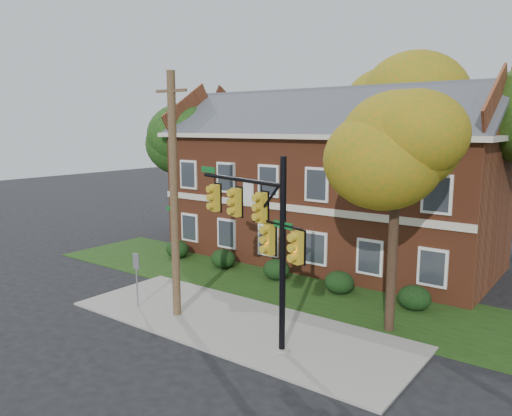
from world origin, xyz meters
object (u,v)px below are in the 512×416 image
Objects in this scene: hedge_far_left at (178,249)px; traffic_signal at (260,228)px; tree_left_rear at (191,141)px; hedge_far_right at (414,298)px; hedge_center at (276,270)px; hedge_right at (339,282)px; tree_far_rear at (405,108)px; sign_post at (136,271)px; utility_pole at (174,196)px; apartment_building at (329,173)px; hedge_left at (223,259)px; tree_near_right at (402,154)px.

hedge_far_left is 0.21× the size of traffic_signal.
hedge_far_right is at bearing -13.89° from tree_left_rear.
hedge_center is 3.50m from hedge_right.
sign_post is (-3.85, -19.86, -7.23)m from tree_far_rear.
hedge_far_right is 10.81m from utility_pole.
utility_pole is at bearing -95.39° from tree_far_rear.
apartment_building reaches higher than hedge_far_left.
hedge_far_left is 10.14m from utility_pole.
hedge_center is at bearing 67.10° from sign_post.
hedge_far_left is at bearing 132.60° from utility_pole.
apartment_building reaches higher than traffic_signal.
utility_pole is at bearing -121.92° from hedge_right.
hedge_far_left is 1.00× the size of hedge_right.
utility_pole is at bearing -139.43° from hedge_far_right.
hedge_right is 0.12× the size of tree_far_rear.
hedge_right is at bearing 180.00° from hedge_far_right.
hedge_right is 15.66m from tree_far_rear.
hedge_left is (-3.50, -5.25, -4.46)m from apartment_building.
apartment_building is 7.92× the size of sign_post.
tree_left_rear reaches higher than traffic_signal.
hedge_right is 0.14× the size of utility_pole.
apartment_building reaches higher than hedge_left.
utility_pole is (6.50, -6.42, 4.40)m from hedge_far_left.
hedge_left and hedge_right have the same top height.
tree_near_right is 0.88× the size of utility_pole.
hedge_far_right is 16.51m from tree_far_rear.
tree_near_right is 0.97× the size of tree_left_rear.
hedge_left is at bearing -110.29° from tree_far_rear.
hedge_far_right is at bearing 32.90° from sign_post.
tree_far_rear reaches higher than utility_pole.
hedge_left is at bearing -33.59° from tree_left_rear.
traffic_signal reaches higher than hedge_center.
tree_near_right is 11.65m from sign_post.
tree_left_rear is at bearing 158.06° from traffic_signal.
apartment_building is at bearing 131.77° from tree_near_right.
hedge_right is 3.50m from hedge_far_right.
tree_left_rear is 14.14m from utility_pole.
tree_near_right is at bearing -21.42° from hedge_center.
hedge_far_right is 0.14× the size of utility_pole.
sign_post is (0.99, -6.77, 1.09)m from hedge_left.
hedge_far_left is 1.00× the size of hedge_center.
utility_pole is at bearing 7.22° from sign_post.
hedge_right is 0.21× the size of traffic_signal.
tree_near_right is (10.72, -2.83, 6.14)m from hedge_left.
hedge_far_right is (3.50, 0.00, 0.00)m from hedge_right.
apartment_building is 11.69m from utility_pole.
apartment_building is 2.19× the size of tree_near_right.
apartment_building is 9.82m from hedge_far_right.
hedge_center is 1.00× the size of hedge_right.
tree_far_rear is 1.72× the size of traffic_signal.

